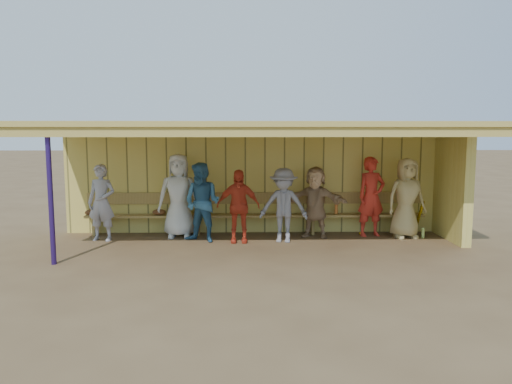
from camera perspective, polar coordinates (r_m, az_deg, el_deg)
The scene contains 12 objects.
ground at distance 10.30m, azimuth 0.04°, elevation -6.05°, with size 90.00×90.00×0.00m, color brown.
player_a at distance 11.05m, azimuth -17.23°, elevation -1.16°, with size 0.60×0.39×1.63m, color #9C9BA4.
player_b at distance 11.00m, azimuth -8.82°, elevation -0.42°, with size 0.90×0.58×1.84m, color silver.
player_c at distance 10.49m, azimuth -6.17°, elevation -1.20°, with size 0.81×0.63×1.67m, color teal.
player_d at distance 10.41m, azimuth -2.06°, elevation -1.62°, with size 0.90×0.37×1.53m, color red.
player_e at distance 10.45m, azimuth 3.16°, elevation -1.52°, with size 1.01×0.58×1.56m, color gray.
player_f at distance 10.98m, azimuth 6.77°, elevation -1.14°, with size 1.44×0.46×1.55m, color tan.
player_g at distance 11.29m, azimuth 13.04°, elevation -0.52°, with size 0.64×0.42×1.76m, color red.
player_h at distance 11.29m, azimuth 16.80°, elevation -0.67°, with size 0.85×0.56×1.75m, color tan.
dugout_structure at distance 10.75m, azimuth 2.04°, elevation 3.64°, with size 8.80×3.20×2.50m.
bench at distance 11.29m, azimuth -0.09°, elevation -2.14°, with size 7.60×0.34×0.93m.
dugout_equipment at distance 11.22m, azimuth -6.76°, elevation -2.44°, with size 7.52×0.62×0.80m.
Camera 1 is at (-0.23, -10.02, 2.37)m, focal length 35.00 mm.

